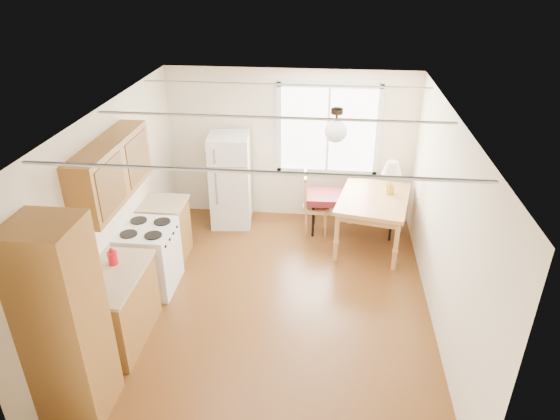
# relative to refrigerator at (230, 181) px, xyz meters

# --- Properties ---
(room_shell) EXTENTS (4.60, 5.60, 2.62)m
(room_shell) POSITION_rel_refrigerator_xyz_m (0.94, -2.09, 0.48)
(room_shell) COLOR #4D280F
(room_shell) RESTS_ON ground
(kitchen_run) EXTENTS (0.65, 3.40, 2.20)m
(kitchen_run) POSITION_rel_refrigerator_xyz_m (-0.77, -2.73, 0.07)
(kitchen_run) COLOR brown
(kitchen_run) RESTS_ON ground
(window_unit) EXTENTS (1.64, 0.05, 1.51)m
(window_unit) POSITION_rel_refrigerator_xyz_m (1.54, 0.38, 0.78)
(window_unit) COLOR white
(window_unit) RESTS_ON room_shell
(pendant_light) EXTENTS (0.26, 0.26, 0.40)m
(pendant_light) POSITION_rel_refrigerator_xyz_m (1.64, -1.69, 1.47)
(pendant_light) COLOR black
(pendant_light) RESTS_ON room_shell
(refrigerator) EXTENTS (0.69, 0.69, 1.54)m
(refrigerator) POSITION_rel_refrigerator_xyz_m (0.00, 0.00, 0.00)
(refrigerator) COLOR white
(refrigerator) RESTS_ON ground
(bench) EXTENTS (1.47, 0.59, 0.67)m
(bench) POSITION_rel_refrigerator_xyz_m (1.98, -0.12, -0.17)
(bench) COLOR maroon
(bench) RESTS_ON ground
(dining_table) EXTENTS (1.23, 1.48, 0.82)m
(dining_table) POSITION_rel_refrigerator_xyz_m (2.27, -0.49, -0.05)
(dining_table) COLOR #B37A44
(dining_table) RESTS_ON ground
(chair) EXTENTS (0.45, 0.45, 1.01)m
(chair) POSITION_rel_refrigerator_xyz_m (1.31, -0.20, -0.19)
(chair) COLOR #B37A44
(chair) RESTS_ON ground
(table_lamp) EXTENTS (0.30, 0.30, 0.51)m
(table_lamp) POSITION_rel_refrigerator_xyz_m (2.51, -0.33, 0.43)
(table_lamp) COLOR gold
(table_lamp) RESTS_ON dining_table
(coffee_maker) EXTENTS (0.19, 0.24, 0.35)m
(coffee_maker) POSITION_rel_refrigerator_xyz_m (-0.78, -3.41, 0.26)
(coffee_maker) COLOR black
(coffee_maker) RESTS_ON kitchen_run
(kettle) EXTENTS (0.11, 0.11, 0.21)m
(kettle) POSITION_rel_refrigerator_xyz_m (-0.82, -2.73, 0.22)
(kettle) COLOR red
(kettle) RESTS_ON kitchen_run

